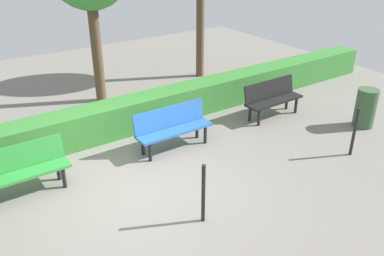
# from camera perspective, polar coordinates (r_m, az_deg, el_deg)

# --- Properties ---
(ground_plane) EXTENTS (18.53, 18.53, 0.00)m
(ground_plane) POSITION_cam_1_polar(r_m,az_deg,el_deg) (7.36, -8.13, -7.99)
(ground_plane) COLOR gray
(bench_black) EXTENTS (1.54, 0.48, 0.86)m
(bench_black) POSITION_cam_1_polar(r_m,az_deg,el_deg) (9.92, 11.03, 4.23)
(bench_black) COLOR black
(bench_black) RESTS_ON ground_plane
(bench_blue) EXTENTS (1.61, 0.47, 0.86)m
(bench_blue) POSITION_cam_1_polar(r_m,az_deg,el_deg) (8.30, -2.71, 0.28)
(bench_blue) COLOR blue
(bench_blue) RESTS_ON ground_plane
(bench_green) EXTENTS (1.46, 0.46, 0.86)m
(bench_green) POSITION_cam_1_polar(r_m,az_deg,el_deg) (7.44, -22.35, -5.14)
(bench_green) COLOR #2D8C38
(bench_green) RESTS_ON ground_plane
(hedge_row) EXTENTS (14.53, 0.64, 0.72)m
(hedge_row) POSITION_cam_1_polar(r_m,az_deg,el_deg) (9.29, -7.16, 2.19)
(hedge_row) COLOR #387F33
(hedge_row) RESTS_ON ground_plane
(railing_post_near) EXTENTS (0.06, 0.06, 1.00)m
(railing_post_near) POSITION_cam_1_polar(r_m,az_deg,el_deg) (8.61, 21.53, -0.53)
(railing_post_near) COLOR black
(railing_post_near) RESTS_ON ground_plane
(railing_post_mid) EXTENTS (0.06, 0.06, 1.00)m
(railing_post_mid) POSITION_cam_1_polar(r_m,az_deg,el_deg) (6.24, 1.58, -9.07)
(railing_post_mid) COLOR black
(railing_post_mid) RESTS_ON ground_plane
(trash_bin) EXTENTS (0.46, 0.46, 0.88)m
(trash_bin) POSITION_cam_1_polar(r_m,az_deg,el_deg) (10.02, 22.88, 2.57)
(trash_bin) COLOR #385938
(trash_bin) RESTS_ON ground_plane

